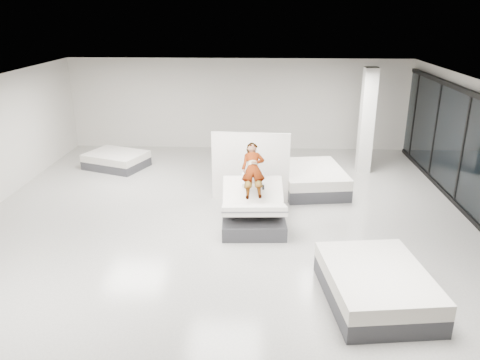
{
  "coord_description": "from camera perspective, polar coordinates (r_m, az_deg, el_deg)",
  "views": [
    {
      "loc": [
        0.82,
        -9.51,
        4.76
      ],
      "look_at": [
        0.34,
        0.79,
        1.0
      ],
      "focal_mm": 35.0,
      "sensor_mm": 36.0,
      "label": 1
    }
  ],
  "objects": [
    {
      "name": "room",
      "position": [
        10.06,
        -2.15,
        1.69
      ],
      "size": [
        14.0,
        14.04,
        3.2
      ],
      "color": "beige",
      "rests_on": "ground"
    },
    {
      "name": "hero_bed",
      "position": [
        10.93,
        1.62,
        -3.73
      ],
      "size": [
        1.53,
        1.97,
        1.08
      ],
      "color": "#333438",
      "rests_on": "floor"
    },
    {
      "name": "person",
      "position": [
        10.93,
        1.61,
        0.54
      ],
      "size": [
        0.62,
        1.25,
        1.42
      ],
      "primitive_type": "imported",
      "rotation": [
        0.66,
        0.0,
        0.06
      ],
      "color": "slate",
      "rests_on": "hero_bed"
    },
    {
      "name": "remote",
      "position": [
        10.67,
        2.84,
        -0.89
      ],
      "size": [
        0.06,
        0.14,
        0.08
      ],
      "primitive_type": "cube",
      "rotation": [
        0.35,
        0.0,
        0.06
      ],
      "color": "black",
      "rests_on": "person"
    },
    {
      "name": "divider_panel",
      "position": [
        12.16,
        1.29,
        1.59
      ],
      "size": [
        2.02,
        0.21,
        1.84
      ],
      "primitive_type": "cube",
      "rotation": [
        0.0,
        0.0,
        -0.06
      ],
      "color": "white",
      "rests_on": "floor"
    },
    {
      "name": "flat_bed_right_far",
      "position": [
        13.26,
        8.73,
        0.14
      ],
      "size": [
        1.95,
        2.42,
        0.61
      ],
      "color": "#333438",
      "rests_on": "floor"
    },
    {
      "name": "flat_bed_right_near",
      "position": [
        8.57,
        16.24,
        -12.26
      ],
      "size": [
        1.9,
        2.38,
        0.6
      ],
      "color": "#333438",
      "rests_on": "floor"
    },
    {
      "name": "flat_bed_left_far",
      "position": [
        15.47,
        -14.84,
        2.36
      ],
      "size": [
        2.12,
        1.87,
        0.49
      ],
      "color": "#333438",
      "rests_on": "floor"
    },
    {
      "name": "column",
      "position": [
        14.71,
        15.2,
        6.92
      ],
      "size": [
        0.4,
        0.4,
        3.2
      ],
      "primitive_type": "cube",
      "color": "silver",
      "rests_on": "floor"
    }
  ]
}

